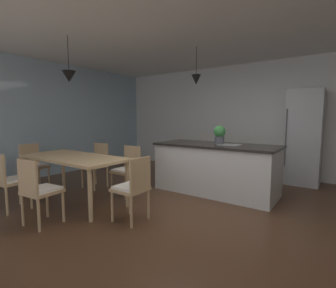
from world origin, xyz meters
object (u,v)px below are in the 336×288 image
chair_far_left (96,163)px  chair_window_end (34,165)px  dining_table (73,161)px  refrigerator (304,137)px  chair_far_right (127,169)px  chair_near_left (9,179)px  potted_plant_on_island (220,134)px  kitchen_island (216,168)px  chair_kitchen_end (133,187)px  chair_near_right (39,189)px

chair_far_left → chair_window_end: bearing=-138.3°
dining_table → refrigerator: bearing=50.4°
chair_far_right → chair_near_left: size_ratio=1.00×
potted_plant_on_island → kitchen_island: bearing=180.0°
chair_kitchen_end → chair_near_right: bearing=-138.3°
chair_far_right → kitchen_island: bearing=40.8°
chair_window_end → kitchen_island: size_ratio=0.39×
chair_near_right → chair_window_end: 1.93m
chair_far_left → refrigerator: bearing=39.1°
chair_far_right → chair_near_left: bearing=-118.4°
chair_far_right → refrigerator: (2.44, 2.68, 0.50)m
dining_table → chair_kitchen_end: chair_kitchen_end is taller
potted_plant_on_island → chair_far_left: bearing=-153.9°
chair_far_right → potted_plant_on_island: 1.77m
potted_plant_on_island → dining_table: bearing=-132.9°
dining_table → chair_near_right: size_ratio=2.20×
dining_table → chair_window_end: 1.34m
dining_table → chair_far_left: 0.93m
chair_near_right → refrigerator: 4.94m
chair_far_left → kitchen_island: bearing=26.8°
chair_near_right → chair_far_right: 1.58m
kitchen_island → refrigerator: (1.22, 1.63, 0.51)m
kitchen_island → potted_plant_on_island: potted_plant_on_island is taller
chair_near_right → chair_window_end: (-1.76, 0.79, 0.00)m
chair_near_left → chair_near_right: bearing=0.0°
chair_far_left → chair_far_right: 0.86m
chair_far_left → chair_kitchen_end: same height
chair_window_end → chair_kitchen_end: 2.65m
dining_table → chair_near_left: bearing=-118.4°
chair_near_right → potted_plant_on_island: size_ratio=2.55×
chair_kitchen_end → chair_far_right: bearing=138.6°
refrigerator → potted_plant_on_island: (-1.16, -1.63, 0.11)m
chair_window_end → refrigerator: 5.47m
chair_near_left → chair_far_left: bearing=90.2°
chair_near_left → chair_kitchen_end: (1.75, 0.79, 0.00)m
chair_far_right → kitchen_island: 1.61m
potted_plant_on_island → chair_kitchen_end: bearing=-102.0°
chair_kitchen_end → refrigerator: 3.84m
chair_near_left → dining_table: bearing=61.6°
chair_far_left → potted_plant_on_island: potted_plant_on_island is taller
dining_table → potted_plant_on_island: 2.55m
chair_far_right → refrigerator: size_ratio=0.45×
chair_window_end → potted_plant_on_island: bearing=31.3°
chair_window_end → refrigerator: refrigerator is taller
refrigerator → potted_plant_on_island: size_ratio=5.72×
dining_table → chair_far_right: (0.43, 0.79, -0.21)m
chair_near_right → chair_kitchen_end: size_ratio=1.00×
dining_table → chair_window_end: chair_window_end is taller
chair_near_right → chair_far_right: size_ratio=1.00×
dining_table → chair_far_right: chair_far_right is taller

